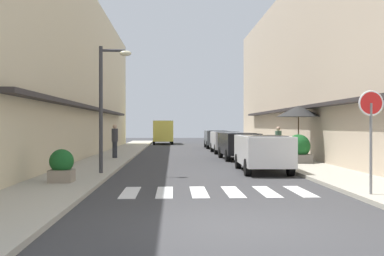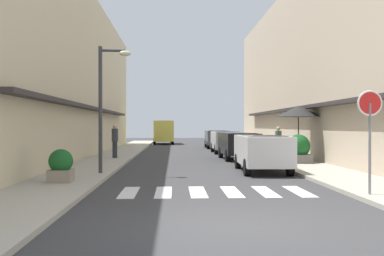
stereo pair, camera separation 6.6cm
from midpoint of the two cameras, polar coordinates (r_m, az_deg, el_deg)
ground_plane at (r=24.51m, az=0.45°, el=-4.05°), size 88.92×88.92×0.00m
sidewalk_left at (r=24.73m, az=-10.39°, el=-3.88°), size 2.42×56.59×0.12m
sidewalk_right at (r=25.16m, az=11.10°, el=-3.80°), size 2.42×56.59×0.12m
building_row_left at (r=26.60m, az=-18.07°, el=6.65°), size 5.50×38.38×9.62m
building_row_right at (r=27.37m, az=18.24°, el=7.34°), size 5.50×38.38×10.44m
crosswalk at (r=12.67m, az=3.05°, el=-8.08°), size 5.20×2.20×0.01m
parked_car_near at (r=18.22m, az=8.96°, el=-2.64°), size 1.90×4.43×1.47m
parked_car_mid at (r=24.72m, az=5.98°, el=-1.88°), size 1.90×4.15×1.47m
parked_car_far at (r=30.56m, az=4.39°, el=-1.46°), size 1.82×4.09×1.47m
parked_car_distant at (r=37.28m, az=3.18°, el=-1.15°), size 1.84×4.17×1.47m
delivery_van at (r=46.00m, az=-3.61°, el=-0.28°), size 2.17×5.47×2.37m
round_street_sign at (r=12.21m, az=21.73°, el=1.59°), size 0.65×0.07×2.63m
street_lamp at (r=16.85m, az=-10.70°, el=4.22°), size 1.19×0.28×4.64m
cafe_umbrella at (r=22.77m, az=13.41°, el=2.05°), size 2.21×2.21×2.73m
planter_corner at (r=14.45m, az=-16.15°, el=-4.61°), size 0.74×0.74×1.01m
planter_midblock at (r=21.60m, az=13.40°, el=-2.63°), size 1.09×1.09×1.33m
pedestrian_walking_near at (r=24.13m, az=10.95°, el=-1.72°), size 0.34×0.34×1.69m
pedestrian_walking_far at (r=24.64m, az=-9.67°, el=-1.50°), size 0.34×0.34×1.82m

